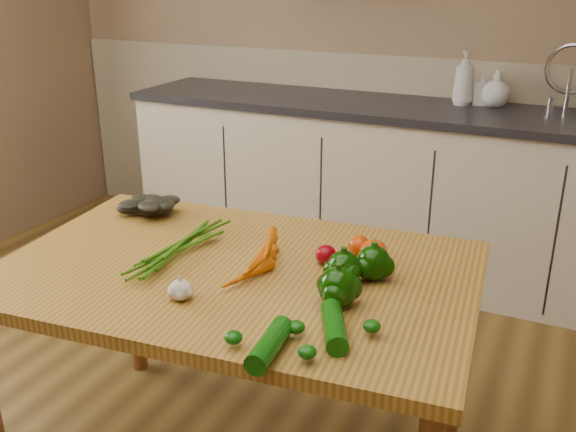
# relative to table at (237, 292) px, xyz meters

# --- Properties ---
(room) EXTENTS (4.04, 5.04, 2.64)m
(room) POSITION_rel_table_xyz_m (-0.23, -0.32, 0.60)
(room) COLOR brown
(room) RESTS_ON ground
(counter_run) EXTENTS (2.84, 0.64, 1.14)m
(counter_run) POSITION_rel_table_xyz_m (-0.01, 1.70, -0.19)
(counter_run) COLOR beige
(counter_run) RESTS_ON ground
(table) EXTENTS (1.44, 1.00, 0.73)m
(table) POSITION_rel_table_xyz_m (0.00, 0.00, 0.00)
(table) COLOR #AC7B32
(table) RESTS_ON ground
(soap_bottle_a) EXTENTS (0.14, 0.14, 0.26)m
(soap_bottle_a) POSITION_rel_table_xyz_m (0.28, 1.82, 0.38)
(soap_bottle_a) COLOR silver
(soap_bottle_a) RESTS_ON counter_run
(soap_bottle_b) EXTENTS (0.09, 0.09, 0.17)m
(soap_bottle_b) POSITION_rel_table_xyz_m (0.36, 1.86, 0.33)
(soap_bottle_b) COLOR silver
(soap_bottle_b) RESTS_ON counter_run
(soap_bottle_c) EXTENTS (0.19, 0.19, 0.18)m
(soap_bottle_c) POSITION_rel_table_xyz_m (0.43, 1.84, 0.34)
(soap_bottle_c) COLOR silver
(soap_bottle_c) RESTS_ON counter_run
(carrot_bunch) EXTENTS (0.27, 0.22, 0.07)m
(carrot_bunch) POSITION_rel_table_xyz_m (-0.02, 0.02, 0.12)
(carrot_bunch) COLOR #C85904
(carrot_bunch) RESTS_ON table
(leafy_greens) EXTENTS (0.20, 0.18, 0.10)m
(leafy_greens) POSITION_rel_table_xyz_m (-0.49, 0.24, 0.13)
(leafy_greens) COLOR black
(leafy_greens) RESTS_ON table
(garlic_bulb) EXTENTS (0.06, 0.06, 0.05)m
(garlic_bulb) POSITION_rel_table_xyz_m (-0.04, -0.23, 0.11)
(garlic_bulb) COLOR beige
(garlic_bulb) RESTS_ON table
(pepper_a) EXTENTS (0.09, 0.09, 0.09)m
(pepper_a) POSITION_rel_table_xyz_m (0.32, 0.04, 0.13)
(pepper_a) COLOR #093102
(pepper_a) RESTS_ON table
(pepper_b) EXTENTS (0.10, 0.10, 0.10)m
(pepper_b) POSITION_rel_table_xyz_m (0.38, 0.10, 0.13)
(pepper_b) COLOR #093102
(pepper_b) RESTS_ON table
(pepper_c) EXTENTS (0.10, 0.10, 0.10)m
(pepper_c) POSITION_rel_table_xyz_m (0.35, -0.08, 0.13)
(pepper_c) COLOR #093102
(pepper_c) RESTS_ON table
(tomato_a) EXTENTS (0.06, 0.06, 0.06)m
(tomato_a) POSITION_rel_table_xyz_m (0.23, 0.14, 0.11)
(tomato_a) COLOR maroon
(tomato_a) RESTS_ON table
(tomato_b) EXTENTS (0.07, 0.07, 0.06)m
(tomato_b) POSITION_rel_table_xyz_m (0.29, 0.23, 0.11)
(tomato_b) COLOR #BE3904
(tomato_b) RESTS_ON table
(tomato_c) EXTENTS (0.08, 0.08, 0.08)m
(tomato_c) POSITION_rel_table_xyz_m (0.35, 0.19, 0.12)
(tomato_c) COLOR #BE3904
(tomato_c) RESTS_ON table
(zucchini_a) EXTENTS (0.13, 0.18, 0.05)m
(zucchini_a) POSITION_rel_table_xyz_m (0.39, -0.23, 0.11)
(zucchini_a) COLOR #084407
(zucchini_a) RESTS_ON table
(zucchini_b) EXTENTS (0.07, 0.18, 0.05)m
(zucchini_b) POSITION_rel_table_xyz_m (0.29, -0.36, 0.11)
(zucchini_b) COLOR #084407
(zucchini_b) RESTS_ON table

